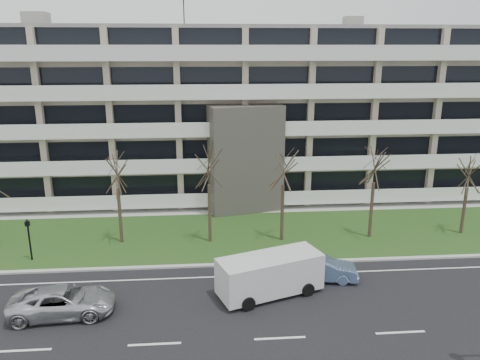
{
  "coord_description": "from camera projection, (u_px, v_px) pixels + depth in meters",
  "views": [
    {
      "loc": [
        -3.47,
        -19.39,
        13.56
      ],
      "look_at": [
        -1.15,
        10.0,
        5.14
      ],
      "focal_mm": 35.0,
      "sensor_mm": 36.0,
      "label": 1
    }
  ],
  "objects": [
    {
      "name": "ground",
      "position": [
        280.0,
        338.0,
        22.57
      ],
      "size": [
        160.0,
        160.0,
        0.0
      ],
      "primitive_type": "plane",
      "color": "black",
      "rests_on": "ground"
    },
    {
      "name": "grass_verge",
      "position": [
        252.0,
        234.0,
        35.03
      ],
      "size": [
        90.0,
        10.0,
        0.06
      ],
      "primitive_type": "cube",
      "color": "#2C4818",
      "rests_on": "ground"
    },
    {
      "name": "curb",
      "position": [
        260.0,
        263.0,
        30.23
      ],
      "size": [
        90.0,
        0.35,
        0.12
      ],
      "primitive_type": "cube",
      "color": "#B2B2AD",
      "rests_on": "ground"
    },
    {
      "name": "sidewalk",
      "position": [
        245.0,
        210.0,
        40.3
      ],
      "size": [
        90.0,
        2.0,
        0.08
      ],
      "primitive_type": "cube",
      "color": "#B2B2AD",
      "rests_on": "ground"
    },
    {
      "name": "lane_edge_line",
      "position": [
        263.0,
        275.0,
        28.8
      ],
      "size": [
        90.0,
        0.12,
        0.01
      ],
      "primitive_type": "cube",
      "color": "white",
      "rests_on": "ground"
    },
    {
      "name": "apartment_building",
      "position": [
        239.0,
        111.0,
        44.75
      ],
      "size": [
        60.5,
        15.1,
        18.75
      ],
      "color": "tan",
      "rests_on": "ground"
    },
    {
      "name": "silver_pickup",
      "position": [
        63.0,
        302.0,
        24.4
      ],
      "size": [
        5.51,
        2.8,
        1.49
      ],
      "primitive_type": "imported",
      "rotation": [
        0.0,
        0.0,
        1.63
      ],
      "color": "silver",
      "rests_on": "ground"
    },
    {
      "name": "blue_sedan",
      "position": [
        320.0,
        268.0,
        28.11
      ],
      "size": [
        4.59,
        2.16,
        1.45
      ],
      "primitive_type": "imported",
      "rotation": [
        0.0,
        0.0,
        1.42
      ],
      "color": "#7A9DD5",
      "rests_on": "ground"
    },
    {
      "name": "white_van",
      "position": [
        271.0,
        271.0,
        26.33
      ],
      "size": [
        6.28,
        4.02,
        2.29
      ],
      "rotation": [
        0.0,
        0.0,
        0.34
      ],
      "color": "silver",
      "rests_on": "ground"
    },
    {
      "name": "pedestrian_signal",
      "position": [
        29.0,
        235.0,
        30.28
      ],
      "size": [
        0.28,
        0.22,
        2.88
      ],
      "rotation": [
        0.0,
        0.0,
        0.03
      ],
      "color": "black",
      "rests_on": "ground"
    },
    {
      "name": "tree_2",
      "position": [
        116.0,
        166.0,
        32.05
      ],
      "size": [
        3.63,
        3.63,
        7.27
      ],
      "color": "#382B21",
      "rests_on": "ground"
    },
    {
      "name": "tree_3",
      "position": [
        209.0,
        162.0,
        32.1
      ],
      "size": [
        3.83,
        3.83,
        7.65
      ],
      "color": "#382B21",
      "rests_on": "ground"
    },
    {
      "name": "tree_4",
      "position": [
        284.0,
        163.0,
        32.41
      ],
      "size": [
        3.74,
        3.74,
        7.49
      ],
      "color": "#382B21",
      "rests_on": "ground"
    },
    {
      "name": "tree_5",
      "position": [
        375.0,
        160.0,
        32.94
      ],
      "size": [
        3.77,
        3.77,
        7.54
      ],
      "color": "#382B21",
      "rests_on": "ground"
    },
    {
      "name": "tree_6",
      "position": [
        470.0,
        169.0,
        33.89
      ],
      "size": [
        3.22,
        3.22,
        6.43
      ],
      "color": "#382B21",
      "rests_on": "ground"
    }
  ]
}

